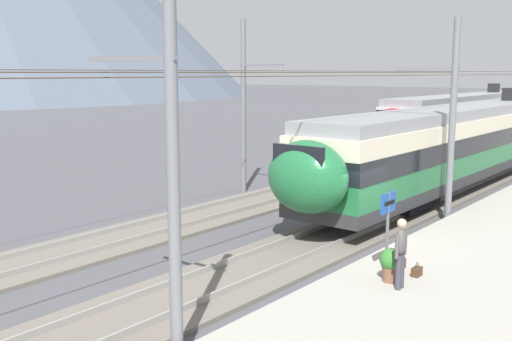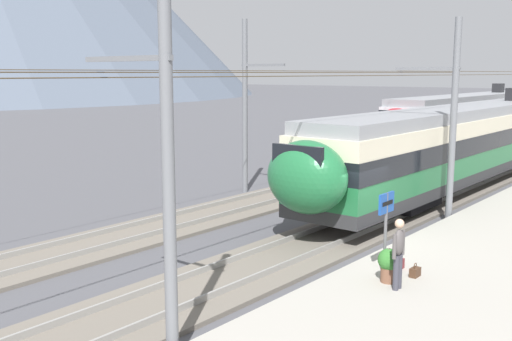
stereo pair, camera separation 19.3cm
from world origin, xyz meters
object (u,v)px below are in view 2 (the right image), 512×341
catenary_mast_west (162,163)px  handbag_near_sign (399,264)px  train_near_platform (480,137)px  potted_plant_platform_edge (389,262)px  train_far_track (477,116)px  platform_sign (386,215)px  passenger_walking (398,250)px  handbag_beside_passenger (415,272)px  catenary_mast_far_side (247,104)px  catenary_mast_mid (449,118)px

catenary_mast_west → handbag_near_sign: catenary_mast_west is taller
train_near_platform → potted_plant_platform_edge: (-17.11, -3.77, -1.36)m
train_near_platform → train_far_track: same height
train_far_track → potted_plant_platform_edge: (-31.79, -9.03, -1.36)m
catenary_mast_west → train_far_track: bearing=11.0°
train_near_platform → potted_plant_platform_edge: train_near_platform is taller
train_near_platform → train_far_track: (14.67, 5.26, -0.00)m
train_far_track → platform_sign: size_ratio=13.14×
passenger_walking → handbag_beside_passenger: passenger_walking is taller
handbag_beside_passenger → potted_plant_platform_edge: (-0.76, 0.34, 0.37)m
platform_sign → passenger_walking: (-0.63, -0.67, -0.61)m
catenary_mast_west → handbag_beside_passenger: catenary_mast_west is taller
catenary_mast_far_side → passenger_walking: size_ratio=22.84×
catenary_mast_mid → handbag_beside_passenger: 8.19m
train_far_track → train_near_platform: bearing=-160.3°
train_far_track → potted_plant_platform_edge: size_ratio=33.30×
handbag_beside_passenger → catenary_mast_mid: bearing=16.6°
train_far_track → passenger_walking: train_far_track is taller
handbag_beside_passenger → train_near_platform: bearing=14.1°
handbag_beside_passenger → train_far_track: bearing=16.8°
catenary_mast_west → catenary_mast_mid: size_ratio=1.00×
train_far_track → handbag_beside_passenger: (-31.02, -9.36, -1.73)m
catenary_mast_mid → catenary_mast_far_side: (-0.28, 9.12, 0.20)m
train_near_platform → catenary_mast_mid: (-9.18, -1.97, 1.59)m
train_far_track → platform_sign: 32.66m
train_near_platform → catenary_mast_mid: 9.52m
train_far_track → handbag_beside_passenger: bearing=-163.2°
handbag_beside_passenger → passenger_walking: bearing=-177.7°
train_far_track → catenary_mast_far_side: (-24.13, 1.90, 1.80)m
passenger_walking → handbag_near_sign: passenger_walking is taller
platform_sign → train_near_platform: bearing=11.7°
catenary_mast_far_side → catenary_mast_mid: bearing=-88.3°
train_near_platform → platform_sign: train_near_platform is taller
train_far_track → catenary_mast_mid: bearing=-163.1°
catenary_mast_mid → passenger_walking: bearing=-165.2°
catenary_mast_mid → passenger_walking: size_ratio=22.84×
catenary_mast_far_side → potted_plant_platform_edge: 13.71m
train_near_platform → catenary_mast_far_side: (-9.46, 7.15, 1.79)m
train_near_platform → train_far_track: size_ratio=1.15×
catenary_mast_west → potted_plant_platform_edge: (5.56, -1.80, -2.92)m
train_far_track → catenary_mast_west: (-37.35, -7.23, 1.56)m
catenary_mast_far_side → platform_sign: bearing=-124.6°
train_far_track → catenary_mast_mid: catenary_mast_mid is taller
train_far_track → platform_sign: (-31.47, -8.74, -0.29)m
catenary_mast_mid → handbag_beside_passenger: (-7.17, -2.13, -3.33)m
catenary_mast_west → catenary_mast_far_side: size_ratio=1.00×
catenary_mast_far_side → handbag_beside_passenger: (-6.89, -11.26, -3.52)m
catenary_mast_far_side → handbag_near_sign: catenary_mast_far_side is taller
train_far_track → catenary_mast_far_side: 24.27m
train_near_platform → passenger_walking: size_ratio=18.85×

